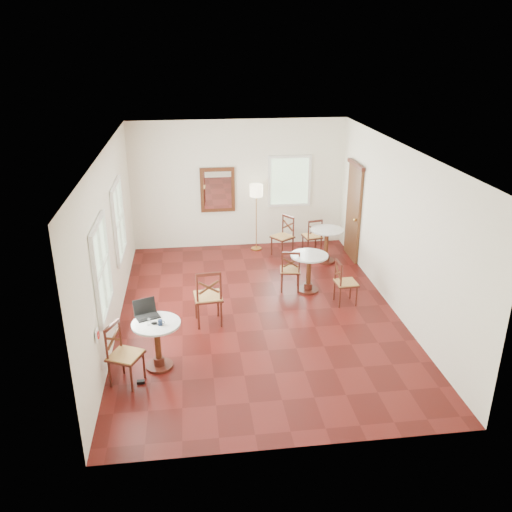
{
  "coord_description": "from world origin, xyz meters",
  "views": [
    {
      "loc": [
        -1.12,
        -8.53,
        4.66
      ],
      "look_at": [
        0.0,
        0.3,
        1.0
      ],
      "focal_mm": 37.21,
      "sensor_mm": 36.0,
      "label": 1
    }
  ],
  "objects": [
    {
      "name": "chair_near_a",
      "position": [
        -0.91,
        -0.28,
        0.52
      ],
      "size": [
        0.52,
        0.52,
        1.05
      ],
      "rotation": [
        0.0,
        0.0,
        3.23
      ],
      "color": "#461A11",
      "rests_on": "ground"
    },
    {
      "name": "power_adapter",
      "position": [
        -1.98,
        -1.92,
        0.02
      ],
      "size": [
        0.11,
        0.07,
        0.04
      ],
      "primitive_type": "cube",
      "color": "black",
      "rests_on": "ground"
    },
    {
      "name": "navy_mug",
      "position": [
        -1.65,
        -1.61,
        0.81
      ],
      "size": [
        0.1,
        0.07,
        0.08
      ],
      "color": "black",
      "rests_on": "cafe_table_near"
    },
    {
      "name": "cafe_table_back",
      "position": [
        1.82,
        2.19,
        0.48
      ],
      "size": [
        0.73,
        0.73,
        0.77
      ],
      "color": "#461A11",
      "rests_on": "ground"
    },
    {
      "name": "mouse",
      "position": [
        -1.75,
        -1.57,
        0.79
      ],
      "size": [
        0.11,
        0.07,
        0.04
      ],
      "primitive_type": "ellipsoid",
      "rotation": [
        0.0,
        0.0,
        0.13
      ],
      "color": "black",
      "rests_on": "cafe_table_near"
    },
    {
      "name": "cafe_table_near",
      "position": [
        -1.72,
        -1.53,
        0.48
      ],
      "size": [
        0.73,
        0.73,
        0.77
      ],
      "color": "#461A11",
      "rests_on": "ground"
    },
    {
      "name": "cafe_table_mid",
      "position": [
        1.1,
        0.77,
        0.48
      ],
      "size": [
        0.74,
        0.74,
        0.78
      ],
      "color": "#461A11",
      "rests_on": "ground"
    },
    {
      "name": "water_glass",
      "position": [
        -1.82,
        -1.59,
        0.82
      ],
      "size": [
        0.06,
        0.06,
        0.1
      ],
      "primitive_type": "cylinder",
      "color": "white",
      "rests_on": "cafe_table_near"
    },
    {
      "name": "floor_lamp",
      "position": [
        0.37,
        3.15,
        1.34
      ],
      "size": [
        0.31,
        0.31,
        1.58
      ],
      "color": "#BF8C3F",
      "rests_on": "ground"
    },
    {
      "name": "chair_mid_b",
      "position": [
        1.66,
        0.17,
        0.43
      ],
      "size": [
        0.42,
        0.42,
        0.86
      ],
      "rotation": [
        0.0,
        0.0,
        1.63
      ],
      "color": "#461A11",
      "rests_on": "ground"
    },
    {
      "name": "chair_back_b",
      "position": [
        0.94,
        2.71,
        0.46
      ],
      "size": [
        0.59,
        0.59,
        0.92
      ],
      "rotation": [
        0.0,
        0.0,
        -0.98
      ],
      "color": "#461A11",
      "rests_on": "ground"
    },
    {
      "name": "chair_near_b",
      "position": [
        -2.19,
        -1.86,
        0.47
      ],
      "size": [
        0.58,
        0.58,
        0.94
      ],
      "rotation": [
        0.0,
        0.0,
        1.12
      ],
      "color": "#461A11",
      "rests_on": "ground"
    },
    {
      "name": "laptop",
      "position": [
        -1.88,
        -1.29,
        0.83
      ],
      "size": [
        0.42,
        0.39,
        0.24
      ],
      "rotation": [
        0.0,
        0.0,
        0.37
      ],
      "color": "black",
      "rests_on": "cafe_table_near"
    },
    {
      "name": "chair_back_a",
      "position": [
        1.63,
        2.71,
        0.43
      ],
      "size": [
        0.46,
        0.46,
        0.86
      ],
      "rotation": [
        0.0,
        0.0,
        3.31
      ],
      "color": "#461A11",
      "rests_on": "ground"
    },
    {
      "name": "chair_mid_a",
      "position": [
        0.76,
        0.87,
        0.43
      ],
      "size": [
        0.46,
        0.46,
        0.86
      ],
      "rotation": [
        0.0,
        0.0,
        2.98
      ],
      "color": "#461A11",
      "rests_on": "ground"
    },
    {
      "name": "room_shell",
      "position": [
        -0.06,
        0.27,
        1.89
      ],
      "size": [
        5.02,
        7.02,
        3.01
      ],
      "color": "white",
      "rests_on": "ground"
    },
    {
      "name": "ground",
      "position": [
        0.0,
        0.0,
        0.0
      ],
      "size": [
        7.0,
        7.0,
        0.0
      ],
      "primitive_type": "plane",
      "color": "#4E100D",
      "rests_on": "ground"
    }
  ]
}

